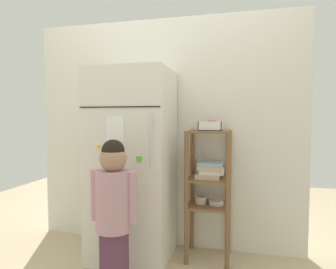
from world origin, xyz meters
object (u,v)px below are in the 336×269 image
(refrigerator, at_px, (133,164))
(fruit_bin, at_px, (211,126))
(child_standing, at_px, (114,200))
(pantry_shelf_unit, at_px, (209,181))

(refrigerator, relative_size, fruit_bin, 8.39)
(refrigerator, bearing_deg, child_standing, -83.82)
(child_standing, bearing_deg, pantry_shelf_unit, 46.80)
(refrigerator, distance_m, fruit_bin, 0.73)
(pantry_shelf_unit, relative_size, fruit_bin, 5.72)
(pantry_shelf_unit, height_order, fruit_bin, fruit_bin)
(fruit_bin, bearing_deg, child_standing, -133.06)
(refrigerator, height_order, fruit_bin, refrigerator)
(child_standing, distance_m, pantry_shelf_unit, 0.84)
(refrigerator, height_order, child_standing, refrigerator)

